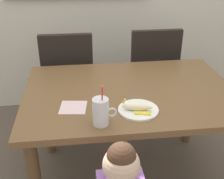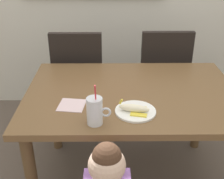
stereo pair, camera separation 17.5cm
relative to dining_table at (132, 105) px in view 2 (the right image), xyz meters
name	(u,v)px [view 2 (the right image)]	position (x,y,z in m)	size (l,w,h in m)	color
ground_plane	(129,178)	(0.00, 0.00, -0.65)	(24.00, 24.00, 0.00)	brown
dining_table	(132,105)	(0.00, 0.00, 0.00)	(1.35, 0.94, 0.75)	brown
dining_chair_left	(79,75)	(-0.41, 0.69, -0.11)	(0.44, 0.44, 0.96)	black
dining_chair_right	(162,74)	(0.33, 0.72, -0.11)	(0.44, 0.45, 0.96)	black
milk_cup	(95,112)	(-0.22, -0.36, 0.17)	(0.13, 0.09, 0.25)	silver
snack_plate	(135,111)	(0.00, -0.26, 0.11)	(0.23, 0.23, 0.01)	white
peeled_banana	(135,108)	(-0.01, -0.27, 0.13)	(0.18, 0.12, 0.07)	#F4EAC6
paper_napkin	(72,105)	(-0.37, -0.18, 0.10)	(0.15, 0.15, 0.00)	silver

